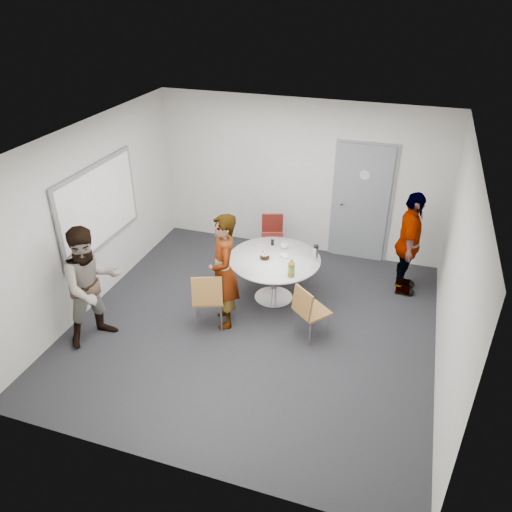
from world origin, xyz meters
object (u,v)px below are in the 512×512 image
(chair_near_left, at_px, (208,296))
(table, at_px, (276,264))
(whiteboard, at_px, (99,206))
(person_main, at_px, (224,272))
(chair_near_right, at_px, (308,308))
(person_left, at_px, (92,286))
(door, at_px, (362,203))
(person_right, at_px, (409,244))
(chair_far, at_px, (272,233))

(chair_near_left, bearing_deg, table, 34.42)
(whiteboard, xyz_separation_m, person_main, (2.04, -0.25, -0.60))
(chair_near_right, height_order, person_left, person_left)
(door, bearing_deg, person_right, -45.92)
(whiteboard, height_order, person_left, whiteboard)
(table, distance_m, chair_near_left, 1.21)
(chair_near_right, relative_size, person_left, 0.48)
(person_main, relative_size, person_right, 1.02)
(chair_near_left, relative_size, chair_near_right, 1.11)
(chair_far, relative_size, person_left, 0.48)
(whiteboard, distance_m, person_main, 2.14)
(person_right, bearing_deg, chair_near_left, 122.95)
(person_main, xyz_separation_m, person_left, (-1.53, -0.86, -0.00))
(door, distance_m, table, 2.05)
(chair_near_left, bearing_deg, chair_far, 61.83)
(table, relative_size, person_left, 0.81)
(whiteboard, distance_m, chair_near_left, 2.12)
(person_right, bearing_deg, person_left, 119.52)
(person_left, bearing_deg, table, -19.66)
(door, bearing_deg, chair_near_right, -97.20)
(chair_near_left, bearing_deg, person_main, 29.74)
(whiteboard, relative_size, chair_near_left, 2.08)
(chair_far, bearing_deg, table, 90.29)
(chair_near_left, bearing_deg, person_left, -175.65)
(chair_near_right, height_order, person_main, person_main)
(whiteboard, bearing_deg, chair_near_left, -13.54)
(door, xyz_separation_m, chair_near_right, (-0.32, -2.51, -0.53))
(table, distance_m, person_left, 2.64)
(door, relative_size, table, 1.54)
(chair_near_right, relative_size, person_main, 0.48)
(table, bearing_deg, person_left, -141.12)
(chair_far, bearing_deg, chair_near_right, 100.52)
(chair_near_right, bearing_deg, door, 122.65)
(chair_far, height_order, person_main, person_main)
(table, xyz_separation_m, person_main, (-0.52, -0.79, 0.23))
(chair_near_right, bearing_deg, person_right, 94.33)
(door, height_order, person_right, door)
(person_main, height_order, person_left, person_main)
(chair_near_right, bearing_deg, chair_near_left, -131.07)
(door, height_order, person_left, door)
(person_left, height_order, person_right, person_left)
(chair_far, bearing_deg, person_left, 42.23)
(table, height_order, person_main, person_main)
(whiteboard, bearing_deg, table, 12.06)
(chair_near_left, distance_m, person_left, 1.54)
(table, relative_size, chair_far, 1.70)
(door, distance_m, chair_near_right, 2.59)
(person_left, bearing_deg, person_main, -29.29)
(chair_near_left, bearing_deg, door, 37.10)
(door, xyz_separation_m, person_left, (-3.05, -3.38, -0.18))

